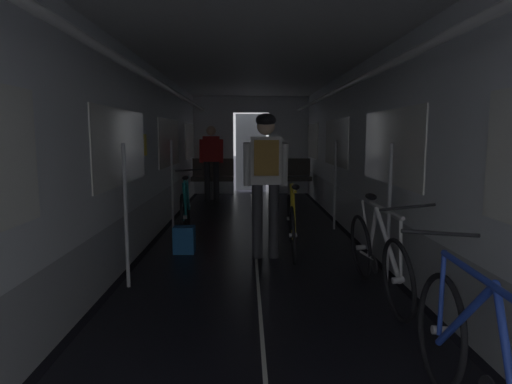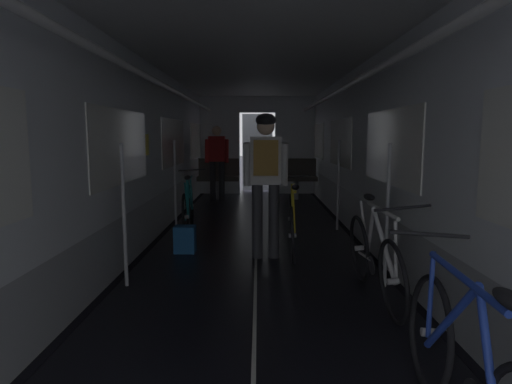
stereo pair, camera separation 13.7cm
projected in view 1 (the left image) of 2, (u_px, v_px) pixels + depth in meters
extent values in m
cube|color=black|center=(142.00, 255.00, 5.39)|extent=(0.08, 11.50, 0.01)
cube|color=black|center=(368.00, 253.00, 5.45)|extent=(0.08, 11.50, 0.01)
cube|color=beige|center=(256.00, 254.00, 5.42)|extent=(0.03, 11.27, 0.00)
cube|color=#9EA0A5|center=(133.00, 231.00, 5.35)|extent=(0.12, 11.50, 0.60)
cube|color=silver|center=(130.00, 131.00, 5.19)|extent=(0.12, 11.50, 1.85)
cube|color=white|center=(122.00, 147.00, 4.65)|extent=(0.02, 1.90, 0.80)
cube|color=white|center=(169.00, 143.00, 7.50)|extent=(0.02, 1.90, 0.80)
cube|color=white|center=(191.00, 141.00, 10.35)|extent=(0.02, 1.90, 0.80)
cube|color=yellow|center=(145.00, 145.00, 5.68)|extent=(0.01, 0.20, 0.28)
cylinder|color=white|center=(157.00, 82.00, 5.13)|extent=(0.07, 11.04, 0.07)
cylinder|color=#B7BABF|center=(126.00, 216.00, 4.16)|extent=(0.04, 0.04, 1.40)
cylinder|color=#B7BABF|center=(172.00, 186.00, 6.74)|extent=(0.04, 0.04, 1.40)
cube|color=#9EA0A5|center=(377.00, 230.00, 5.41)|extent=(0.12, 11.50, 0.60)
cube|color=silver|center=(380.00, 131.00, 5.26)|extent=(0.12, 11.50, 1.85)
cube|color=white|center=(390.00, 147.00, 4.71)|extent=(0.02, 1.90, 0.80)
cube|color=white|center=(336.00, 143.00, 7.56)|extent=(0.02, 1.90, 0.80)
cube|color=white|center=(312.00, 141.00, 10.41)|extent=(0.02, 1.90, 0.80)
cube|color=yellow|center=(381.00, 146.00, 5.03)|extent=(0.01, 0.20, 0.28)
cylinder|color=white|center=(354.00, 82.00, 5.17)|extent=(0.07, 11.04, 0.07)
cylinder|color=#B7BABF|center=(389.00, 215.00, 4.22)|extent=(0.04, 0.04, 1.40)
cylinder|color=#B7BABF|center=(335.00, 185.00, 6.79)|extent=(0.04, 0.04, 1.40)
cube|color=silver|center=(214.00, 146.00, 11.00)|extent=(1.00, 0.12, 2.45)
cube|color=silver|center=(288.00, 145.00, 11.04)|extent=(1.00, 0.12, 2.45)
cube|color=silver|center=(251.00, 104.00, 10.89)|extent=(0.90, 0.12, 0.40)
cube|color=#4C4F54|center=(251.00, 152.00, 11.74)|extent=(0.81, 0.04, 2.05)
cube|color=silver|center=(256.00, 46.00, 5.10)|extent=(3.14, 11.62, 0.12)
cylinder|color=gray|center=(213.00, 190.00, 10.08)|extent=(0.12, 0.12, 0.44)
cube|color=#47423D|center=(213.00, 178.00, 10.05)|extent=(0.96, 0.44, 0.10)
cube|color=#47423D|center=(213.00, 167.00, 10.20)|extent=(0.96, 0.08, 0.40)
torus|color=gray|center=(195.00, 158.00, 10.20)|extent=(0.14, 0.14, 0.02)
cylinder|color=gray|center=(290.00, 190.00, 10.12)|extent=(0.12, 0.12, 0.44)
cube|color=#47423D|center=(290.00, 178.00, 10.09)|extent=(0.96, 0.44, 0.10)
cube|color=#47423D|center=(290.00, 167.00, 10.24)|extent=(0.96, 0.08, 0.40)
torus|color=gray|center=(271.00, 158.00, 10.24)|extent=(0.14, 0.14, 0.02)
torus|color=black|center=(440.00, 330.00, 2.55)|extent=(0.11, 0.67, 0.67)
cylinder|color=#B2B2B7|center=(440.00, 330.00, 2.55)|extent=(0.10, 0.05, 0.05)
cylinder|color=#2342B7|center=(464.00, 317.00, 2.21)|extent=(0.04, 0.54, 0.56)
cylinder|color=#2342B7|center=(507.00, 358.00, 1.80)|extent=(0.08, 0.34, 0.55)
cylinder|color=#2342B7|center=(479.00, 276.00, 2.02)|extent=(0.08, 0.82, 0.04)
cylinder|color=#2342B7|center=(442.00, 292.00, 2.49)|extent=(0.06, 0.09, 0.49)
cylinder|color=black|center=(440.00, 233.00, 2.46)|extent=(0.44, 0.05, 0.05)
torus|color=black|center=(183.00, 217.00, 6.08)|extent=(0.13, 0.67, 0.67)
cylinder|color=#B2B2B7|center=(183.00, 217.00, 6.08)|extent=(0.10, 0.06, 0.05)
torus|color=black|center=(188.00, 206.00, 7.09)|extent=(0.13, 0.67, 0.67)
cylinder|color=#B2B2B7|center=(188.00, 206.00, 7.09)|extent=(0.10, 0.06, 0.05)
cylinder|color=teal|center=(187.00, 195.00, 6.75)|extent=(0.06, 0.54, 0.56)
cylinder|color=teal|center=(185.00, 199.00, 6.35)|extent=(0.09, 0.34, 0.55)
cylinder|color=teal|center=(187.00, 179.00, 6.57)|extent=(0.10, 0.82, 0.04)
cylinder|color=teal|center=(184.00, 199.00, 6.12)|extent=(0.04, 0.17, 0.49)
cylinder|color=teal|center=(184.00, 216.00, 6.31)|extent=(0.06, 0.45, 0.07)
cylinder|color=teal|center=(188.00, 191.00, 7.03)|extent=(0.06, 0.09, 0.49)
cylinder|color=black|center=(185.00, 215.00, 6.53)|extent=(0.03, 0.17, 0.17)
ellipsoid|color=black|center=(185.00, 178.00, 6.14)|extent=(0.11, 0.25, 0.06)
cylinder|color=black|center=(189.00, 170.00, 7.01)|extent=(0.44, 0.06, 0.05)
torus|color=black|center=(361.00, 247.00, 4.45)|extent=(0.12, 0.67, 0.67)
cylinder|color=#B2B2B7|center=(361.00, 247.00, 4.45)|extent=(0.10, 0.05, 0.06)
torus|color=black|center=(398.00, 280.00, 3.44)|extent=(0.12, 0.67, 0.67)
cylinder|color=#B2B2B7|center=(398.00, 280.00, 3.44)|extent=(0.10, 0.05, 0.06)
cylinder|color=silver|center=(388.00, 243.00, 3.72)|extent=(0.10, 0.54, 0.56)
cylinder|color=silver|center=(373.00, 233.00, 4.13)|extent=(0.08, 0.34, 0.55)
cylinder|color=silver|center=(385.00, 210.00, 3.84)|extent=(0.06, 0.82, 0.04)
cylinder|color=silver|center=(366.00, 226.00, 4.35)|extent=(0.07, 0.16, 0.49)
cylinder|color=silver|center=(367.00, 255.00, 4.23)|extent=(0.04, 0.45, 0.07)
cylinder|color=silver|center=(401.00, 249.00, 3.44)|extent=(0.07, 0.09, 0.49)
cylinder|color=black|center=(374.00, 265.00, 4.01)|extent=(0.03, 0.17, 0.17)
ellipsoid|color=black|center=(371.00, 197.00, 4.26)|extent=(0.10, 0.24, 0.07)
cylinder|color=black|center=(407.00, 207.00, 3.37)|extent=(0.44, 0.04, 0.06)
cylinder|color=#2D2D33|center=(257.00, 221.00, 5.23)|extent=(0.13, 0.13, 0.90)
cylinder|color=#2D2D33|center=(274.00, 221.00, 5.23)|extent=(0.13, 0.13, 0.90)
cube|color=silver|center=(266.00, 160.00, 5.13)|extent=(0.36, 0.22, 0.56)
cylinder|color=silver|center=(247.00, 164.00, 5.16)|extent=(0.09, 0.20, 0.53)
cylinder|color=silver|center=(284.00, 164.00, 5.16)|extent=(0.09, 0.20, 0.53)
sphere|color=beige|center=(266.00, 126.00, 5.08)|extent=(0.21, 0.21, 0.21)
ellipsoid|color=black|center=(266.00, 120.00, 5.07)|extent=(0.24, 0.28, 0.16)
cube|color=olive|center=(266.00, 158.00, 4.96)|extent=(0.28, 0.16, 0.40)
torus|color=black|center=(293.00, 235.00, 4.99)|extent=(0.12, 0.67, 0.67)
cylinder|color=#B2B2B7|center=(293.00, 235.00, 4.99)|extent=(0.10, 0.06, 0.05)
torus|color=black|center=(290.00, 218.00, 6.00)|extent=(0.12, 0.67, 0.67)
cylinder|color=#B2B2B7|center=(290.00, 218.00, 6.00)|extent=(0.10, 0.06, 0.05)
cylinder|color=yellow|center=(292.00, 206.00, 5.66)|extent=(0.10, 0.54, 0.56)
cylinder|color=yellow|center=(293.00, 212.00, 5.25)|extent=(0.05, 0.34, 0.55)
cylinder|color=yellow|center=(294.00, 188.00, 5.47)|extent=(0.09, 0.82, 0.04)
cylinder|color=yellow|center=(294.00, 213.00, 5.03)|extent=(0.06, 0.16, 0.49)
cylinder|color=yellow|center=(292.00, 233.00, 5.22)|extent=(0.05, 0.45, 0.07)
cylinder|color=yellow|center=(291.00, 201.00, 5.94)|extent=(0.05, 0.09, 0.49)
cylinder|color=black|center=(291.00, 231.00, 5.44)|extent=(0.03, 0.17, 0.17)
ellipsoid|color=black|center=(296.00, 187.00, 5.04)|extent=(0.11, 0.25, 0.06)
cylinder|color=black|center=(293.00, 176.00, 5.91)|extent=(0.44, 0.05, 0.05)
cylinder|color=#2D2D33|center=(216.00, 181.00, 9.76)|extent=(0.13, 0.13, 0.90)
cylinder|color=#2D2D33|center=(207.00, 181.00, 9.75)|extent=(0.13, 0.13, 0.90)
cube|color=red|center=(211.00, 149.00, 9.66)|extent=(0.36, 0.22, 0.56)
cylinder|color=red|center=(221.00, 151.00, 9.65)|extent=(0.09, 0.20, 0.53)
cylinder|color=red|center=(201.00, 151.00, 9.64)|extent=(0.09, 0.20, 0.53)
sphere|color=beige|center=(211.00, 131.00, 9.61)|extent=(0.21, 0.21, 0.21)
cube|color=#1E5693|center=(184.00, 240.00, 5.47)|extent=(0.26, 0.21, 0.34)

